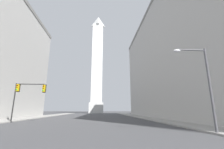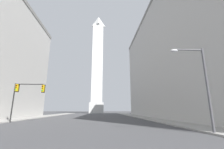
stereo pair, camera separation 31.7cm
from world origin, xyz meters
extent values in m
cube|color=gray|center=(-13.62, 30.98, 0.07)|extent=(5.00, 103.27, 0.15)
cube|color=gray|center=(13.62, 30.98, 0.07)|extent=(5.00, 103.27, 0.15)
cube|color=#B2AFAA|center=(26.03, 32.55, 13.75)|extent=(22.86, 53.19, 27.50)
cube|color=slate|center=(26.03, 32.55, 27.95)|extent=(23.09, 53.72, 0.90)
cube|color=silver|center=(0.00, 86.06, 2.90)|extent=(7.93, 7.93, 5.79)
cube|color=white|center=(0.00, 86.06, 30.11)|extent=(6.35, 6.35, 48.63)
pyramid|color=white|center=(0.00, 86.06, 57.91)|extent=(6.35, 6.35, 6.98)
cylinder|color=black|center=(-11.16, 23.23, 3.00)|extent=(0.18, 0.18, 5.99)
cylinder|color=#262626|center=(-11.16, 23.23, 0.05)|extent=(0.40, 0.40, 0.10)
cube|color=#E5B20F|center=(-10.87, 23.23, 5.29)|extent=(0.38, 0.38, 1.10)
cube|color=black|center=(-10.85, 23.40, 5.29)|extent=(0.58, 0.10, 1.32)
sphere|color=#410907|center=(-10.89, 23.04, 5.63)|extent=(0.22, 0.22, 0.22)
sphere|color=#483506|center=(-10.89, 23.04, 5.29)|extent=(0.22, 0.22, 0.22)
sphere|color=green|center=(-10.89, 23.04, 4.95)|extent=(0.22, 0.22, 0.22)
cylinder|color=black|center=(-8.98, 23.23, 5.89)|extent=(4.35, 0.14, 0.14)
sphere|color=black|center=(-11.16, 23.23, 5.89)|extent=(0.18, 0.18, 0.18)
cube|color=#E5B20F|center=(-6.80, 23.23, 5.22)|extent=(0.38, 0.38, 1.10)
cube|color=black|center=(-6.78, 23.40, 5.22)|extent=(0.58, 0.10, 1.32)
sphere|color=#410907|center=(-6.83, 23.04, 5.56)|extent=(0.22, 0.22, 0.22)
sphere|color=#483506|center=(-6.83, 23.04, 5.22)|extent=(0.22, 0.22, 0.22)
sphere|color=green|center=(-6.83, 23.04, 4.88)|extent=(0.22, 0.22, 0.22)
cylinder|color=#4C4C51|center=(11.38, 10.05, 3.54)|extent=(0.20, 0.20, 7.08)
cylinder|color=#4C4C51|center=(10.11, 10.05, 6.93)|extent=(2.54, 0.12, 0.12)
sphere|color=#4C4C51|center=(11.38, 10.05, 6.93)|extent=(0.20, 0.20, 0.20)
ellipsoid|color=silver|center=(8.84, 10.05, 6.81)|extent=(0.64, 0.36, 0.26)
camera|label=1|loc=(2.34, -1.56, 1.86)|focal=24.00mm
camera|label=2|loc=(2.66, -1.59, 1.86)|focal=24.00mm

